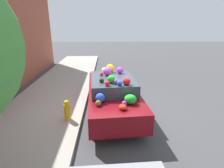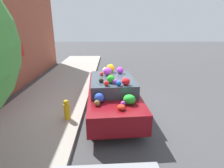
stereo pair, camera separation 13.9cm
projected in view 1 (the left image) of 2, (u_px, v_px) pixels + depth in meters
name	position (u px, v px, depth m)	size (l,w,h in m)	color
ground_plane	(113.00, 110.00, 6.91)	(60.00, 60.00, 0.00)	#424244
sidewalk_curb	(43.00, 109.00, 6.80)	(24.00, 3.20, 0.13)	#9E998E
fire_hydrant	(67.00, 110.00, 5.86)	(0.20, 0.20, 0.70)	gold
art_car	(112.00, 93.00, 6.62)	(4.71, 2.08, 1.70)	maroon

